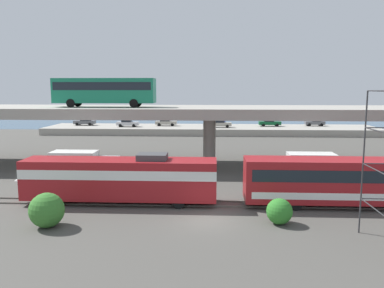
% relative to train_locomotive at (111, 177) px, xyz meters
% --- Properties ---
extents(ground_plane, '(260.00, 260.00, 0.00)m').
position_rel_train_locomotive_xyz_m(ground_plane, '(8.02, -4.00, -2.19)').
color(ground_plane, '#4C4944').
extents(rail_strip_near, '(110.00, 0.12, 0.12)m').
position_rel_train_locomotive_xyz_m(rail_strip_near, '(8.02, -0.70, -2.13)').
color(rail_strip_near, '#59544C').
rests_on(rail_strip_near, ground_plane).
extents(rail_strip_far, '(110.00, 0.12, 0.12)m').
position_rel_train_locomotive_xyz_m(rail_strip_far, '(8.02, 0.70, -2.13)').
color(rail_strip_far, '#59544C').
rests_on(rail_strip_far, ground_plane).
extents(train_locomotive, '(16.94, 3.04, 4.18)m').
position_rel_train_locomotive_xyz_m(train_locomotive, '(0.00, 0.00, 0.00)').
color(train_locomotive, maroon).
rests_on(train_locomotive, ground_plane).
extents(highway_overpass, '(96.00, 11.07, 7.21)m').
position_rel_train_locomotive_xyz_m(highway_overpass, '(8.02, 16.00, 4.31)').
color(highway_overpass, '#9E998E').
rests_on(highway_overpass, ground_plane).
extents(transit_bus_on_overpass, '(12.00, 2.68, 3.40)m').
position_rel_train_locomotive_xyz_m(transit_bus_on_overpass, '(-4.45, 15.07, 7.08)').
color(transit_bus_on_overpass, '#197A56').
rests_on(transit_bus_on_overpass, highway_overpass).
extents(service_truck_west, '(6.80, 2.46, 3.04)m').
position_rel_train_locomotive_xyz_m(service_truck_west, '(17.36, 7.65, -0.55)').
color(service_truck_west, black).
rests_on(service_truck_west, ground_plane).
extents(service_truck_east, '(6.80, 2.46, 3.04)m').
position_rel_train_locomotive_xyz_m(service_truck_east, '(-4.88, 7.65, -0.55)').
color(service_truck_east, silver).
rests_on(service_truck_east, ground_plane).
extents(pier_parking_lot, '(68.86, 12.12, 1.38)m').
position_rel_train_locomotive_xyz_m(pier_parking_lot, '(8.02, 51.00, -1.50)').
color(pier_parking_lot, '#9E998E').
rests_on(pier_parking_lot, ground_plane).
extents(parked_car_0, '(4.55, 1.93, 1.50)m').
position_rel_train_locomotive_xyz_m(parked_car_0, '(-1.59, 52.04, -0.04)').
color(parked_car_0, '#9E998C').
rests_on(parked_car_0, pier_parking_lot).
extents(parked_car_1, '(4.56, 1.90, 1.50)m').
position_rel_train_locomotive_xyz_m(parked_car_1, '(-9.37, 49.57, -0.04)').
color(parked_car_1, '#B7B7BC').
rests_on(parked_car_1, pier_parking_lot).
extents(parked_car_2, '(4.61, 1.86, 1.50)m').
position_rel_train_locomotive_xyz_m(parked_car_2, '(20.52, 52.17, -0.04)').
color(parked_car_2, '#0C4C26').
rests_on(parked_car_2, pier_parking_lot).
extents(parked_car_3, '(4.52, 1.93, 1.50)m').
position_rel_train_locomotive_xyz_m(parked_car_3, '(-19.37, 52.26, -0.04)').
color(parked_car_3, '#515459').
rests_on(parked_car_3, pier_parking_lot).
extents(parked_car_4, '(4.65, 1.91, 1.50)m').
position_rel_train_locomotive_xyz_m(parked_car_4, '(8.80, 53.33, -0.04)').
color(parked_car_4, navy).
rests_on(parked_car_4, pier_parking_lot).
extents(parked_car_5, '(4.53, 1.82, 1.50)m').
position_rel_train_locomotive_xyz_m(parked_car_5, '(10.00, 49.11, -0.04)').
color(parked_car_5, '#9E998C').
rests_on(parked_car_5, pier_parking_lot).
extents(parked_car_6, '(4.11, 1.82, 1.50)m').
position_rel_train_locomotive_xyz_m(parked_car_6, '(30.30, 53.34, -0.04)').
color(parked_car_6, '#515459').
rests_on(parked_car_6, pier_parking_lot).
extents(harbor_water, '(140.00, 36.00, 0.01)m').
position_rel_train_locomotive_xyz_m(harbor_water, '(8.02, 74.00, -2.19)').
color(harbor_water, '#385B7A').
rests_on(harbor_water, ground_plane).
extents(shrub_left, '(2.40, 2.40, 2.40)m').
position_rel_train_locomotive_xyz_m(shrub_left, '(-2.92, -5.86, -0.99)').
color(shrub_left, '#36732B').
rests_on(shrub_left, ground_plane).
extents(shrub_right, '(1.83, 1.83, 1.83)m').
position_rel_train_locomotive_xyz_m(shrub_right, '(13.11, -4.42, -1.28)').
color(shrub_right, '#2E7928').
rests_on(shrub_right, ground_plane).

